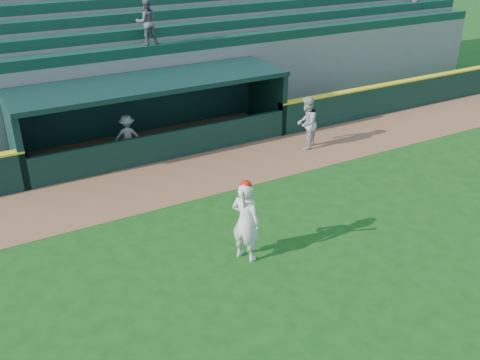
{
  "coord_description": "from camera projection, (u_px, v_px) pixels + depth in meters",
  "views": [
    {
      "loc": [
        -6.06,
        -9.15,
        7.35
      ],
      "look_at": [
        0.0,
        1.6,
        1.3
      ],
      "focal_mm": 40.0,
      "sensor_mm": 36.0,
      "label": 1
    }
  ],
  "objects": [
    {
      "name": "ground",
      "position": [
        272.0,
        253.0,
        13.07
      ],
      "size": [
        120.0,
        120.0,
        0.0
      ],
      "primitive_type": "plane",
      "color": "#134210",
      "rests_on": "ground"
    },
    {
      "name": "warning_track",
      "position": [
        189.0,
        177.0,
        16.9
      ],
      "size": [
        40.0,
        3.0,
        0.01
      ],
      "primitive_type": "cube",
      "color": "brown",
      "rests_on": "ground"
    },
    {
      "name": "field_wall_right",
      "position": [
        428.0,
        91.0,
        23.33
      ],
      "size": [
        15.5,
        0.3,
        1.2
      ],
      "primitive_type": "cube",
      "color": "black",
      "rests_on": "ground"
    },
    {
      "name": "wall_stripe_right",
      "position": [
        431.0,
        76.0,
        23.05
      ],
      "size": [
        15.5,
        0.32,
        0.06
      ],
      "primitive_type": "cube",
      "color": "yellow",
      "rests_on": "field_wall_right"
    },
    {
      "name": "dugout_player_front",
      "position": [
        307.0,
        123.0,
        18.62
      ],
      "size": [
        1.15,
        1.13,
        1.88
      ],
      "primitive_type": "imported",
      "rotation": [
        0.0,
        0.0,
        3.85
      ],
      "color": "#A7A8A2",
      "rests_on": "ground"
    },
    {
      "name": "dugout_player_inside",
      "position": [
        128.0,
        136.0,
        18.11
      ],
      "size": [
        1.06,
        0.8,
        1.45
      ],
      "primitive_type": "imported",
      "rotation": [
        0.0,
        0.0,
        2.83
      ],
      "color": "#A0A09B",
      "rests_on": "ground"
    },
    {
      "name": "dugout",
      "position": [
        150.0,
        109.0,
        18.73
      ],
      "size": [
        9.4,
        2.8,
        2.46
      ],
      "color": "slate",
      "rests_on": "ground"
    },
    {
      "name": "stands",
      "position": [
        108.0,
        53.0,
        21.85
      ],
      "size": [
        34.5,
        6.25,
        7.49
      ],
      "color": "slate",
      "rests_on": "ground"
    },
    {
      "name": "batter_at_plate",
      "position": [
        246.0,
        221.0,
        12.42
      ],
      "size": [
        0.77,
        0.88,
        2.09
      ],
      "color": "silver",
      "rests_on": "ground"
    }
  ]
}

